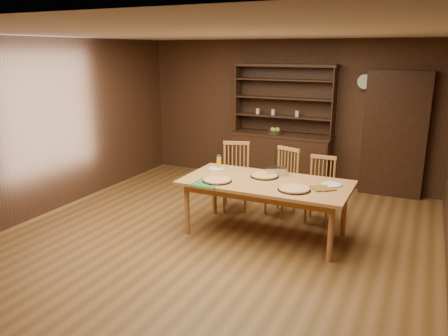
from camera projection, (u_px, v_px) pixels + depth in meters
The scene contains 20 objects.
floor at pixel (214, 239), 5.76m from camera, with size 6.00×6.00×0.00m, color brown.
room_shell at pixel (214, 120), 5.35m from camera, with size 6.00×6.00×6.00m.
china_hutch at pixel (281, 152), 8.01m from camera, with size 1.84×0.52×2.17m.
doorway at pixel (394, 135), 7.23m from camera, with size 1.00×0.18×2.10m, color #321B10.
wall_clock at pixel (365, 81), 7.29m from camera, with size 0.30×0.05×0.30m.
dining_table at pixel (266, 186), 5.72m from camera, with size 2.18×1.09×0.75m.
chair_left at pixel (236, 174), 6.78m from camera, with size 0.54×0.53×1.04m.
chair_center at pixel (284, 179), 6.54m from camera, with size 0.52×0.51×1.01m.
chair_right at pixel (320, 187), 6.27m from camera, with size 0.39×0.37×0.95m.
pizza_left at pixel (217, 180), 5.69m from camera, with size 0.39×0.39×0.04m.
pizza_right at pixel (294, 189), 5.34m from camera, with size 0.41×0.41×0.04m.
pizza_center at pixel (265, 176), 5.90m from camera, with size 0.39×0.39×0.04m.
cooling_rack at pixel (206, 183), 5.59m from camera, with size 0.32×0.32×0.01m, color #0B964D, non-canonical shape.
plate_left at pixel (217, 169), 6.27m from camera, with size 0.25×0.25×0.02m.
plate_right at pixel (331, 184), 5.54m from camera, with size 0.26×0.26×0.02m.
foil_dish at pixel (276, 171), 6.00m from camera, with size 0.26×0.19×0.11m, color white.
juice_bottle at pixel (219, 162), 6.29m from camera, with size 0.07×0.07×0.20m.
pot_holder_a at pixel (321, 188), 5.38m from camera, with size 0.22×0.22×0.02m, color #AB2313.
pot_holder_b at pixel (326, 189), 5.38m from camera, with size 0.19×0.19×0.01m, color #AB2313.
fruit_bowl at pixel (275, 131), 7.89m from camera, with size 0.26×0.26×0.12m.
Camera 1 is at (2.38, -4.75, 2.41)m, focal length 35.00 mm.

